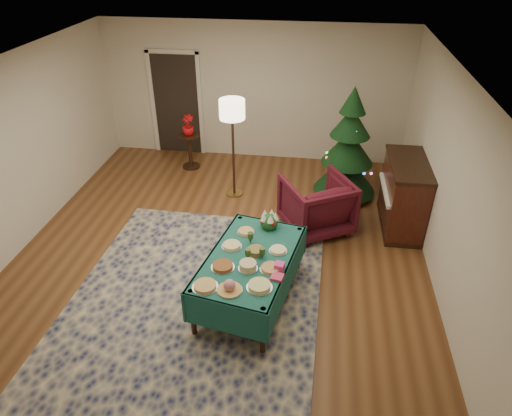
# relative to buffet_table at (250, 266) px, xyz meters

# --- Properties ---
(room_shell) EXTENTS (7.00, 7.00, 7.00)m
(room_shell) POSITION_rel_buffet_table_xyz_m (-0.58, 0.84, 0.80)
(room_shell) COLOR #593319
(room_shell) RESTS_ON ground
(doorway) EXTENTS (1.08, 0.04, 2.16)m
(doorway) POSITION_rel_buffet_table_xyz_m (-2.18, 4.32, 0.55)
(doorway) COLOR black
(doorway) RESTS_ON ground
(rug) EXTENTS (3.31, 4.28, 0.02)m
(rug) POSITION_rel_buffet_table_xyz_m (-0.72, -0.23, -0.54)
(rug) COLOR #121B43
(rug) RESTS_ON ground
(buffet_table) EXTENTS (1.34, 1.92, 0.68)m
(buffet_table) POSITION_rel_buffet_table_xyz_m (0.00, 0.00, 0.00)
(buffet_table) COLOR black
(buffet_table) RESTS_ON ground
(platter_0) EXTENTS (0.30, 0.30, 0.04)m
(platter_0) POSITION_rel_buffet_table_xyz_m (-0.42, -0.62, 0.16)
(platter_0) COLOR silver
(platter_0) RESTS_ON buffet_table
(platter_1) EXTENTS (0.29, 0.29, 0.15)m
(platter_1) POSITION_rel_buffet_table_xyz_m (-0.13, -0.63, 0.20)
(platter_1) COLOR silver
(platter_1) RESTS_ON buffet_table
(platter_2) EXTENTS (0.30, 0.30, 0.06)m
(platter_2) POSITION_rel_buffet_table_xyz_m (0.19, -0.54, 0.16)
(platter_2) COLOR silver
(platter_2) RESTS_ON buffet_table
(platter_3) EXTENTS (0.29, 0.29, 0.05)m
(platter_3) POSITION_rel_buffet_table_xyz_m (-0.29, -0.25, 0.16)
(platter_3) COLOR silver
(platter_3) RESTS_ON buffet_table
(platter_4) EXTENTS (0.24, 0.24, 0.09)m
(platter_4) POSITION_rel_buffet_table_xyz_m (0.01, -0.23, 0.18)
(platter_4) COLOR silver
(platter_4) RESTS_ON buffet_table
(platter_5) EXTENTS (0.27, 0.27, 0.04)m
(platter_5) POSITION_rel_buffet_table_xyz_m (0.28, -0.20, 0.15)
(platter_5) COLOR silver
(platter_5) RESTS_ON buffet_table
(platter_6) EXTENTS (0.26, 0.26, 0.05)m
(platter_6) POSITION_rel_buffet_table_xyz_m (-0.26, 0.17, 0.16)
(platter_6) COLOR silver
(platter_6) RESTS_ON buffet_table
(platter_7) EXTENTS (0.24, 0.24, 0.07)m
(platter_7) POSITION_rel_buffet_table_xyz_m (0.06, 0.09, 0.17)
(platter_7) COLOR silver
(platter_7) RESTS_ON buffet_table
(platter_8) EXTENTS (0.23, 0.23, 0.04)m
(platter_8) POSITION_rel_buffet_table_xyz_m (0.33, 0.17, 0.15)
(platter_8) COLOR silver
(platter_8) RESTS_ON buffet_table
(platter_9) EXTENTS (0.24, 0.24, 0.04)m
(platter_9) POSITION_rel_buffet_table_xyz_m (-0.13, 0.51, 0.15)
(platter_9) COLOR silver
(platter_9) RESTS_ON buffet_table
(goblet_0) EXTENTS (0.07, 0.07, 0.16)m
(goblet_0) POSITION_rel_buffet_table_xyz_m (-0.04, 0.29, 0.22)
(goblet_0) COLOR #2D471E
(goblet_0) RESTS_ON buffet_table
(goblet_1) EXTENTS (0.07, 0.07, 0.16)m
(goblet_1) POSITION_rel_buffet_table_xyz_m (0.15, -0.01, 0.22)
(goblet_1) COLOR #2D471E
(goblet_1) RESTS_ON buffet_table
(goblet_2) EXTENTS (0.07, 0.07, 0.16)m
(goblet_2) POSITION_rel_buffet_table_xyz_m (-0.02, -0.05, 0.22)
(goblet_2) COLOR #2D471E
(goblet_2) RESTS_ON buffet_table
(napkin_stack) EXTENTS (0.16, 0.16, 0.04)m
(napkin_stack) POSITION_rel_buffet_table_xyz_m (0.37, -0.35, 0.15)
(napkin_stack) COLOR #D93C68
(napkin_stack) RESTS_ON buffet_table
(gift_box) EXTENTS (0.13, 0.13, 0.09)m
(gift_box) POSITION_rel_buffet_table_xyz_m (0.38, -0.19, 0.18)
(gift_box) COLOR #E43F91
(gift_box) RESTS_ON buffet_table
(centerpiece) EXTENTS (0.25, 0.25, 0.28)m
(centerpiece) POSITION_rel_buffet_table_xyz_m (0.16, 0.67, 0.26)
(centerpiece) COLOR #1E4C1E
(centerpiece) RESTS_ON buffet_table
(armchair) EXTENTS (1.26, 1.24, 0.98)m
(armchair) POSITION_rel_buffet_table_xyz_m (0.79, 1.76, -0.06)
(armchair) COLOR #490F1B
(armchair) RESTS_ON ground
(floor_lamp) EXTENTS (0.43, 0.43, 1.77)m
(floor_lamp) POSITION_rel_buffet_table_xyz_m (-0.70, 2.66, 0.95)
(floor_lamp) COLOR #A57F3F
(floor_lamp) RESTS_ON ground
(side_table) EXTENTS (0.39, 0.39, 0.69)m
(side_table) POSITION_rel_buffet_table_xyz_m (-1.76, 3.61, -0.21)
(side_table) COLOR black
(side_table) RESTS_ON ground
(potted_plant) EXTENTS (0.23, 0.41, 0.23)m
(potted_plant) POSITION_rel_buffet_table_xyz_m (-1.76, 3.61, 0.25)
(potted_plant) COLOR red
(potted_plant) RESTS_ON side_table
(christmas_tree) EXTENTS (1.37, 1.37, 1.99)m
(christmas_tree) POSITION_rel_buffet_table_xyz_m (1.26, 2.92, 0.35)
(christmas_tree) COLOR black
(christmas_tree) RESTS_ON ground
(piano) EXTENTS (0.62, 1.31, 1.13)m
(piano) POSITION_rel_buffet_table_xyz_m (2.13, 2.04, 0.00)
(piano) COLOR black
(piano) RESTS_ON ground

